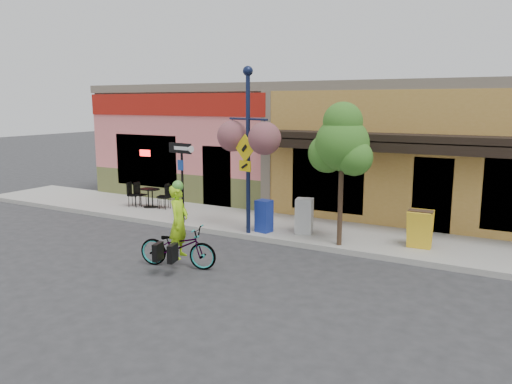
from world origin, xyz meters
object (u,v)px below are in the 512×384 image
Objects in this scene: cyclist_rider at (179,232)px; bicycle at (178,247)px; newspaper_box_blue at (264,216)px; street_tree at (341,174)px; building at (337,143)px; lamp_post at (248,151)px; one_way_sign at (182,183)px; newspaper_box_grey at (304,216)px.

bicycle is at bearing 76.70° from cyclist_rider.
street_tree is at bearing 2.74° from newspaper_box_blue.
newspaper_box_blue is (0.42, 3.37, -0.25)m from cyclist_rider.
lamp_post is (-0.11, -6.80, 0.24)m from building.
one_way_sign is 2.48× the size of newspaper_box_grey.
one_way_sign reaches higher than newspaper_box_blue.
newspaper_box_grey is at bearing 19.18° from one_way_sign.
cyclist_rider is at bearing -103.30° from bicycle.
bicycle is 1.91× the size of newspaper_box_grey.
street_tree reaches higher than cyclist_rider.
building reaches higher than newspaper_box_blue.
building is at bearing 78.48° from one_way_sign.
newspaper_box_blue is at bearing -20.46° from cyclist_rider.
cyclist_rider is 0.69× the size of one_way_sign.
building is at bearing -14.48° from cyclist_rider.
newspaper_box_grey is at bearing 153.34° from street_tree.
newspaper_box_blue reaches higher than bicycle.
cyclist_rider is 3.41m from newspaper_box_blue.
newspaper_box_grey is at bearing -77.93° from building.
building is at bearing 99.97° from newspaper_box_blue.
one_way_sign is 3.91m from newspaper_box_grey.
cyclist_rider is (-0.20, -9.85, -1.39)m from building.
building reaches higher than bicycle.
lamp_post is at bearing -14.98° from cyclist_rider.
street_tree is (5.07, 0.05, 0.64)m from one_way_sign.
lamp_post is at bearing -15.92° from bicycle.
one_way_sign is at bearing -110.17° from building.
newspaper_box_blue is (2.70, 0.27, -0.78)m from one_way_sign.
bicycle is 0.77× the size of one_way_sign.
lamp_post is 1.93m from newspaper_box_blue.
building is 4.85× the size of street_tree.
cyclist_rider is at bearing -124.70° from newspaper_box_grey.
bicycle is at bearing -91.47° from building.
newspaper_box_grey is (1.50, 3.80, -0.21)m from cyclist_rider.
street_tree is (2.59, -6.70, -0.22)m from building.
cyclist_rider is at bearing -91.18° from building.
bicycle is 3.41m from newspaper_box_blue.
building is 6.69m from newspaper_box_blue.
street_tree is at bearing -39.89° from newspaper_box_grey.
street_tree reaches higher than bicycle.
bicycle is 3.64m from lamp_post.
newspaper_box_blue is (0.22, -6.48, -1.64)m from building.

